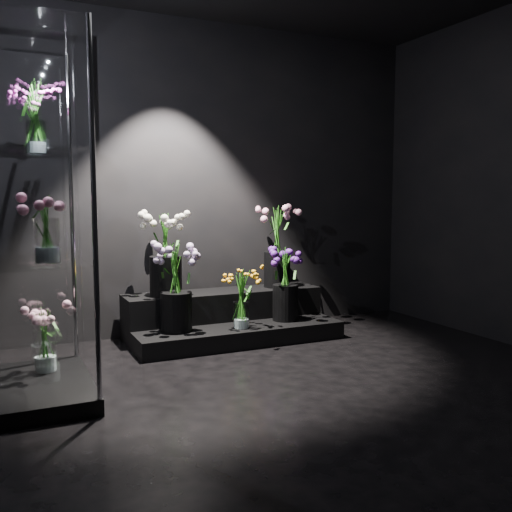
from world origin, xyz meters
TOP-DOWN VIEW (x-y plane):
  - floor at (0.00, 0.00)m, footprint 4.00×4.00m
  - wall_back at (0.00, 2.00)m, footprint 4.00×0.00m
  - display_riser at (-0.05, 1.64)m, footprint 1.79×0.79m
  - display_case at (-1.68, 0.73)m, footprint 0.60×1.00m
  - bouquet_orange_bells at (-0.06, 1.32)m, footprint 0.33×0.33m
  - bouquet_lilac at (-0.58, 1.45)m, footprint 0.41×0.41m
  - bouquet_purple at (0.41, 1.43)m, footprint 0.41×0.41m
  - bouquet_cream_roses at (-0.59, 1.72)m, footprint 0.48×0.48m
  - bouquet_pink_roses at (0.49, 1.75)m, footprint 0.45×0.45m
  - bouquet_case_pink at (-1.62, 0.54)m, footprint 0.31×0.31m
  - bouquet_case_magenta at (-1.64, 0.91)m, footprint 0.29×0.29m
  - bouquet_case_base_pink at (-1.63, 0.92)m, footprint 0.39×0.39m

SIDE VIEW (x-z plane):
  - floor at x=0.00m, z-range 0.00..0.00m
  - display_riser at x=-0.05m, z-range -0.03..0.36m
  - bouquet_case_base_pink at x=-1.63m, z-range 0.12..0.58m
  - bouquet_orange_bells at x=-0.06m, z-range 0.16..0.66m
  - bouquet_purple at x=0.41m, z-range 0.19..0.83m
  - bouquet_lilac at x=-0.58m, z-range 0.20..0.91m
  - bouquet_cream_roses at x=-0.59m, z-range 0.44..1.15m
  - bouquet_pink_roses at x=0.49m, z-range 0.45..1.21m
  - bouquet_case_pink at x=-1.62m, z-range 0.87..1.30m
  - display_case at x=-1.68m, z-range 0.00..2.20m
  - wall_back at x=0.00m, z-range -0.60..3.40m
  - bouquet_case_magenta at x=-1.64m, z-range 1.51..1.92m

